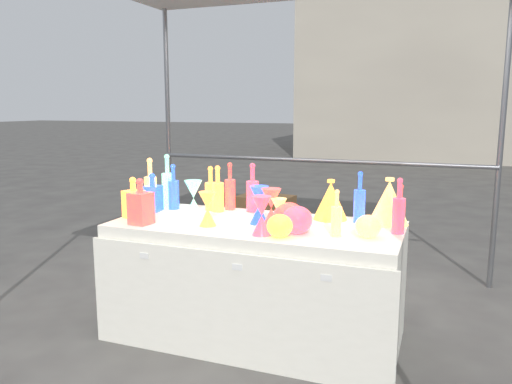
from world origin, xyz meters
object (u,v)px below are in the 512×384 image
(cardboard_box_closed, at_px, (265,214))
(hourglass_0, at_px, (271,208))
(display_table, at_px, (255,281))
(decanter_0, at_px, (133,197))
(bottle_0, at_px, (211,188))
(globe_0, at_px, (280,227))

(cardboard_box_closed, bearing_deg, hourglass_0, -61.91)
(display_table, relative_size, decanter_0, 6.76)
(hourglass_0, bearing_deg, display_table, 154.84)
(bottle_0, distance_m, hourglass_0, 0.66)
(bottle_0, xyz_separation_m, globe_0, (0.69, -0.54, -0.10))
(display_table, bearing_deg, cardboard_box_closed, 108.24)
(cardboard_box_closed, bearing_deg, globe_0, -61.11)
(globe_0, bearing_deg, bottle_0, 141.76)
(hourglass_0, xyz_separation_m, globe_0, (0.12, -0.21, -0.06))
(hourglass_0, bearing_deg, decanter_0, -175.92)
(display_table, height_order, globe_0, globe_0)
(display_table, xyz_separation_m, bottle_0, (-0.44, 0.28, 0.53))
(bottle_0, relative_size, hourglass_0, 1.32)
(decanter_0, distance_m, globe_0, 1.07)
(display_table, bearing_deg, decanter_0, -171.26)
(display_table, height_order, bottle_0, bottle_0)
(cardboard_box_closed, xyz_separation_m, hourglass_0, (0.97, -2.62, 0.65))
(display_table, relative_size, hourglass_0, 7.70)
(cardboard_box_closed, bearing_deg, display_table, -63.95)
(bottle_0, height_order, decanter_0, bottle_0)
(bottle_0, bearing_deg, display_table, -32.01)
(bottle_0, bearing_deg, decanter_0, -132.55)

